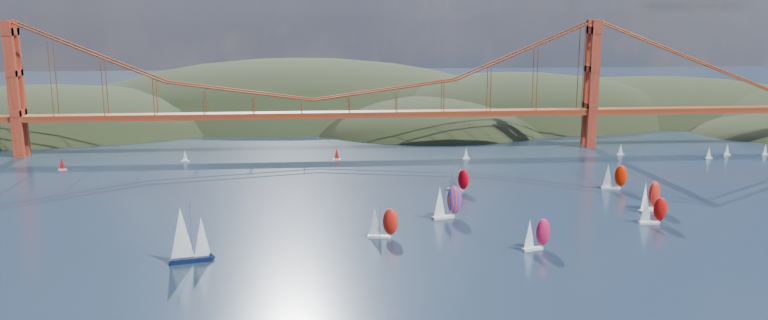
{
  "coord_description": "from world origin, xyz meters",
  "views": [
    {
      "loc": [
        1.88,
        -134.29,
        60.71
      ],
      "look_at": [
        21.82,
        90.0,
        14.21
      ],
      "focal_mm": 35.0,
      "sensor_mm": 36.0,
      "label": 1
    }
  ],
  "objects": [
    {
      "name": "distant_boat_4",
      "position": [
        126.63,
        160.09,
        2.41
      ],
      "size": [
        3.0,
        2.0,
        4.7
      ],
      "color": "silver",
      "rests_on": "ground"
    },
    {
      "name": "racer_1",
      "position": [
        56.26,
        42.91,
        4.28
      ],
      "size": [
        8.09,
        5.02,
        9.06
      ],
      "rotation": [
        0.0,
        0.0,
        0.32
      ],
      "color": "silver",
      "rests_on": "ground"
    },
    {
      "name": "distant_boat_9",
      "position": [
        9.0,
        160.47,
        2.41
      ],
      "size": [
        3.0,
        2.0,
        4.7
      ],
      "color": "silver",
      "rests_on": "ground"
    },
    {
      "name": "headlands",
      "position": [
        44.95,
        278.29,
        -12.46
      ],
      "size": [
        725.0,
        225.0,
        96.0
      ],
      "color": "black",
      "rests_on": "ground"
    },
    {
      "name": "racer_rwb",
      "position": [
        38.65,
        73.33,
        5.06
      ],
      "size": [
        9.58,
        5.93,
        10.72
      ],
      "rotation": [
        0.0,
        0.0,
        0.31
      ],
      "color": "silver",
      "rests_on": "ground"
    },
    {
      "name": "racer_0",
      "position": [
        18.32,
        56.12,
        4.38
      ],
      "size": [
        8.25,
        4.24,
        9.26
      ],
      "rotation": [
        0.0,
        0.0,
        -0.18
      ],
      "color": "white",
      "rests_on": "ground"
    },
    {
      "name": "distant_boat_2",
      "position": [
        -94.57,
        150.43,
        2.41
      ],
      "size": [
        3.0,
        2.0,
        4.7
      ],
      "color": "silver",
      "rests_on": "ground"
    },
    {
      "name": "racer_5",
      "position": [
        47.83,
        105.15,
        4.08
      ],
      "size": [
        7.53,
        6.16,
        8.63
      ],
      "rotation": [
        0.0,
        0.0,
        -0.57
      ],
      "color": "silver",
      "rests_on": "ground"
    },
    {
      "name": "racer_2",
      "position": [
        95.83,
        62.5,
        4.21
      ],
      "size": [
        7.82,
        3.28,
        8.91
      ],
      "rotation": [
        0.0,
        0.0,
        -0.07
      ],
      "color": "white",
      "rests_on": "ground"
    },
    {
      "name": "racer_3",
      "position": [
        100.79,
        103.21,
        4.49
      ],
      "size": [
        8.46,
        4.34,
        9.5
      ],
      "rotation": [
        0.0,
        0.0,
        -0.18
      ],
      "color": "white",
      "rests_on": "ground"
    },
    {
      "name": "sloop_navy",
      "position": [
        -29.89,
        41.16,
        6.75
      ],
      "size": [
        10.26,
        6.66,
        15.28
      ],
      "rotation": [
        0.0,
        0.0,
        0.22
      ],
      "color": "black",
      "rests_on": "ground"
    },
    {
      "name": "racer_4",
      "position": [
        100.84,
        75.9,
        4.76
      ],
      "size": [
        8.88,
        6.92,
        10.08
      ],
      "rotation": [
        0.0,
        0.0,
        0.52
      ],
      "color": "white",
      "rests_on": "ground"
    },
    {
      "name": "distant_boat_7",
      "position": [
        186.15,
        154.43,
        2.41
      ],
      "size": [
        3.0,
        2.0,
        4.7
      ],
      "color": "silver",
      "rests_on": "ground"
    },
    {
      "name": "distant_boat_3",
      "position": [
        -51.13,
        162.52,
        2.41
      ],
      "size": [
        3.0,
        2.0,
        4.7
      ],
      "color": "silver",
      "rests_on": "ground"
    },
    {
      "name": "distant_boat_8",
      "position": [
        61.08,
        157.31,
        2.41
      ],
      "size": [
        3.0,
        2.0,
        4.7
      ],
      "color": "silver",
      "rests_on": "ground"
    },
    {
      "name": "distant_boat_6",
      "position": [
        170.29,
        155.57,
        2.41
      ],
      "size": [
        3.0,
        2.0,
        4.7
      ],
      "color": "silver",
      "rests_on": "ground"
    },
    {
      "name": "distant_boat_5",
      "position": [
        159.16,
        149.5,
        2.41
      ],
      "size": [
        3.0,
        2.0,
        4.7
      ],
      "color": "silver",
      "rests_on": "ground"
    },
    {
      "name": "bridge",
      "position": [
        -1.75,
        180.0,
        32.23
      ],
      "size": [
        552.0,
        12.0,
        55.0
      ],
      "color": "maroon",
      "rests_on": "ground"
    }
  ]
}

